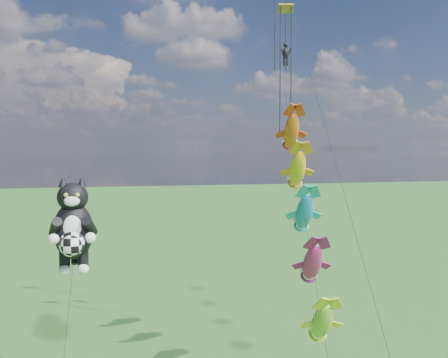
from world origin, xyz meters
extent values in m
cylinder|color=black|center=(-2.76, 5.41, 3.43)|extent=(0.65, 2.68, 6.58)
ellipsoid|color=black|center=(-2.46, 7.03, 8.29)|extent=(2.48, 2.17, 3.14)
ellipsoid|color=black|center=(-2.46, 6.93, 10.16)|extent=(1.94, 1.82, 1.59)
cone|color=black|center=(-2.95, 6.93, 10.99)|extent=(0.65, 0.65, 0.59)
cone|color=black|center=(-1.97, 6.93, 10.99)|extent=(0.65, 0.65, 0.59)
ellipsoid|color=white|center=(-2.46, 6.29, 10.01)|extent=(0.89, 0.57, 0.57)
ellipsoid|color=white|center=(-2.46, 6.29, 8.59)|extent=(1.04, 0.57, 1.30)
sphere|color=gold|center=(-2.75, 6.22, 10.34)|extent=(0.24, 0.24, 0.24)
sphere|color=gold|center=(-2.16, 6.22, 10.34)|extent=(0.24, 0.24, 0.24)
sphere|color=white|center=(-3.39, 5.99, 8.05)|extent=(0.59, 0.59, 0.59)
sphere|color=white|center=(-1.52, 5.99, 8.05)|extent=(0.59, 0.59, 0.59)
sphere|color=white|center=(-2.95, 6.88, 6.18)|extent=(0.63, 0.63, 0.63)
sphere|color=white|center=(-1.97, 6.88, 6.18)|extent=(0.63, 0.63, 0.63)
sphere|color=white|center=(-2.46, 5.70, 7.80)|extent=(1.33, 1.33, 1.33)
cylinder|color=black|center=(9.74, 3.31, 8.33)|extent=(3.06, 15.55, 16.38)
ellipsoid|color=green|center=(9.08, -0.10, 4.73)|extent=(1.41, 2.72, 2.63)
ellipsoid|color=#D83372|center=(9.50, 2.07, 7.02)|extent=(1.41, 2.72, 2.63)
ellipsoid|color=blue|center=(9.92, 4.24, 9.31)|extent=(1.41, 2.72, 2.63)
ellipsoid|color=yellow|center=(10.35, 6.42, 11.60)|extent=(1.41, 2.72, 2.63)
ellipsoid|color=orange|center=(10.77, 8.59, 13.89)|extent=(1.41, 2.72, 2.63)
cylinder|color=black|center=(11.84, 5.15, 12.99)|extent=(0.19, 17.09, 25.70)
cube|color=#17942B|center=(11.06, 10.60, 22.07)|extent=(1.09, 0.65, 0.59)
cylinder|color=black|center=(10.69, 10.60, 17.84)|extent=(0.08, 0.08, 8.46)
cylinder|color=black|center=(11.42, 10.60, 17.84)|extent=(0.08, 0.08, 8.46)
cylinder|color=black|center=(11.36, 13.68, 22.26)|extent=(0.08, 0.08, 7.96)
cylinder|color=black|center=(12.16, 13.68, 22.26)|extent=(0.08, 0.08, 7.96)
camera|label=1|loc=(-0.49, -21.26, 12.79)|focal=40.00mm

